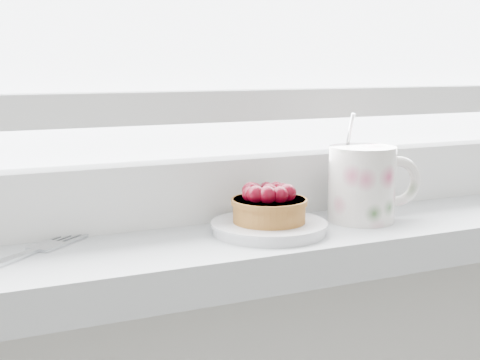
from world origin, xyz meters
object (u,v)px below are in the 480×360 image
floral_mug (364,182)px  fork (6,261)px  raspberry_tart (269,205)px  saucer (269,227)px

floral_mug → fork: floral_mug is taller
raspberry_tart → floral_mug: floral_mug is taller
floral_mug → fork: (-0.39, 0.00, -0.04)m
floral_mug → fork: bearing=179.9°
raspberry_tart → fork: size_ratio=0.47×
raspberry_tart → fork: (-0.26, 0.01, -0.03)m
fork → saucer: bearing=-1.0°
raspberry_tart → floral_mug: (0.12, 0.00, 0.01)m
saucer → fork: (-0.27, 0.00, -0.00)m
saucer → raspberry_tart: raspberry_tart is taller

